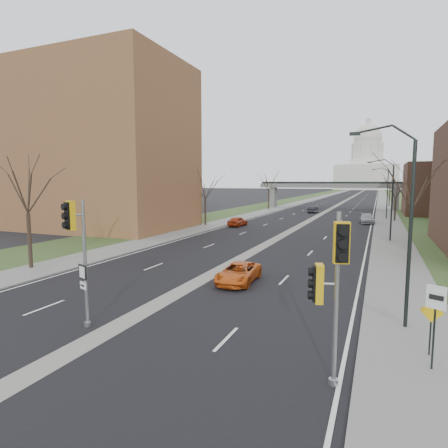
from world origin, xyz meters
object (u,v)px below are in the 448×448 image
Objects in this scene: car_left_near at (238,221)px; car_right_near at (238,273)px; signal_pole_median at (77,240)px; signal_pole_right at (331,275)px; warning_sign at (431,320)px; car_right_mid at (367,219)px; speed_limit_sign at (435,312)px; car_left_far at (313,210)px.

car_left_near is 30.48m from car_right_near.
signal_pole_median is 10.64m from signal_pole_right.
car_right_mid is at bearing 112.45° from warning_sign.
car_left_near is 0.85× the size of car_right_mid.
car_right_near is 0.92× the size of car_right_mid.
signal_pole_median is 1.34× the size of car_left_near.
speed_limit_sign is (13.71, 1.59, -1.82)m from signal_pole_median.
speed_limit_sign is 1.31m from warning_sign.
signal_pole_median is 1.25× the size of car_right_near.
car_right_mid is (-0.36, 50.29, -2.88)m from signal_pole_right.
car_left_near is at bearing 138.35° from warning_sign.
car_right_mid is (-3.47, 47.93, -1.39)m from speed_limit_sign.
warning_sign reaches higher than car_left_far.
signal_pole_right is at bearing -95.73° from car_right_mid.
warning_sign is at bearing 107.05° from car_left_far.
speed_limit_sign is 0.71× the size of car_left_far.
speed_limit_sign reaches higher than warning_sign.
car_right_mid is (-3.51, 46.81, -0.73)m from warning_sign.
signal_pole_median is 39.03m from car_left_near.
car_right_near is (-10.00, 7.02, -0.81)m from warning_sign.
signal_pole_median is at bearing -113.68° from car_right_near.
warning_sign is (0.04, 1.13, -0.66)m from speed_limit_sign.
signal_pole_right is 42.89m from car_left_near.
car_right_mid is at bearing 127.38° from car_left_far.
car_right_mid is at bearing 75.00° from signal_pole_right.
car_right_mid is at bearing 118.79° from speed_limit_sign.
warning_sign is 0.41× the size of car_right_mid.
car_left_near is (-20.69, 35.56, -0.72)m from warning_sign.
signal_pole_right reaches higher than car_right_mid.
signal_pole_right is 12.88m from car_right_near.
warning_sign is 41.14m from car_left_near.
warning_sign is (13.75, 2.72, -2.48)m from signal_pole_median.
signal_pole_right reaches higher than speed_limit_sign.
speed_limit_sign is at bearing 106.80° from car_left_far.
signal_pole_median reaches higher than car_right_near.
warning_sign is 46.94m from car_right_mid.
car_right_near is 40.32m from car_right_mid.
signal_pole_median reaches higher than car_left_near.
car_right_near is (3.76, 9.73, -3.30)m from signal_pole_median.
signal_pole_right is 1.35× the size of car_left_far.
speed_limit_sign is 0.58× the size of car_right_mid.
car_left_far is at bearing 84.15° from signal_pole_right.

